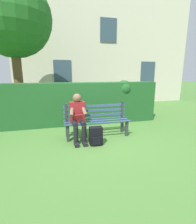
% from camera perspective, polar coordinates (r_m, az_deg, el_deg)
% --- Properties ---
extents(ground, '(60.00, 60.00, 0.00)m').
position_cam_1_polar(ground, '(4.60, -0.31, -8.30)').
color(ground, '#477533').
extents(park_bench, '(1.74, 0.48, 0.91)m').
position_cam_1_polar(park_bench, '(4.52, -0.57, -2.54)').
color(park_bench, '#2D3338').
rests_on(park_bench, ground).
extents(person_seated, '(0.44, 0.73, 1.18)m').
position_cam_1_polar(person_seated, '(4.22, -6.89, -1.39)').
color(person_seated, maroon).
rests_on(person_seated, ground).
extents(hedge_backdrop, '(5.53, 0.68, 1.46)m').
position_cam_1_polar(hedge_backdrop, '(5.63, -7.20, 3.16)').
color(hedge_backdrop, '#1E5123').
rests_on(hedge_backdrop, ground).
extents(tree, '(2.72, 2.59, 4.79)m').
position_cam_1_polar(tree, '(6.99, -28.20, 26.06)').
color(tree, brown).
rests_on(tree, ground).
extents(building_facade, '(9.85, 3.14, 6.30)m').
position_cam_1_polar(building_facade, '(11.08, 0.87, 20.60)').
color(building_facade, beige).
rests_on(building_facade, ground).
extents(backpack, '(0.30, 0.26, 0.44)m').
position_cam_1_polar(backpack, '(4.01, -0.72, -8.25)').
color(backpack, black).
rests_on(backpack, ground).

